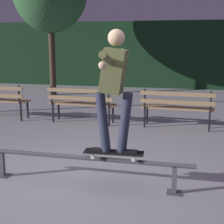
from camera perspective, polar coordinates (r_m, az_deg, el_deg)
ground_plane at (r=4.71m, az=-4.86°, el=-12.00°), size 90.00×90.00×0.00m
hedge_backdrop at (r=14.81m, az=8.14°, el=9.63°), size 24.00×1.20×2.76m
grind_rail at (r=4.58m, az=-4.96°, el=-8.38°), size 2.97×0.18×0.41m
skateboard at (r=4.42m, az=0.30°, el=-6.90°), size 0.79×0.24×0.09m
skateboarder at (r=4.21m, az=0.35°, el=5.25°), size 0.62×1.41×1.56m
park_bench_left_center at (r=7.95m, az=-5.21°, el=1.86°), size 1.62×0.49×0.88m
park_bench_right_center at (r=7.55m, az=10.97°, el=1.17°), size 1.62×0.49×0.88m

